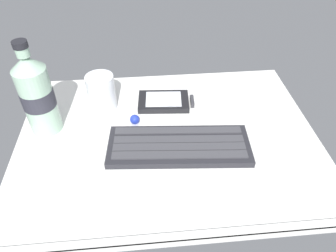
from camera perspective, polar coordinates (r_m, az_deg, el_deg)
The scene contains 6 objects.
ground_plane at distance 68.83cm, azimuth 0.02°, elevation -2.61°, with size 64.00×48.00×2.80cm.
keyboard at distance 65.22cm, azimuth 1.97°, elevation -3.54°, with size 29.77×13.24×1.70cm.
handheld_device at distance 76.61cm, azimuth -0.31°, elevation 4.46°, with size 13.19×8.48×1.50cm.
juice_cup at distance 75.32cm, azimuth -11.82°, elevation 5.73°, with size 6.40×6.40×8.50cm.
water_bottle at distance 69.96cm, azimuth -22.48°, elevation 5.21°, with size 6.73×6.73×20.80cm.
trackball_mouse at distance 71.18cm, azimuth -6.00°, elevation 1.17°, with size 2.20×2.20×2.20cm, color #2338B2.
Camera 1 is at (-4.62, -49.27, 47.10)cm, focal length 33.95 mm.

